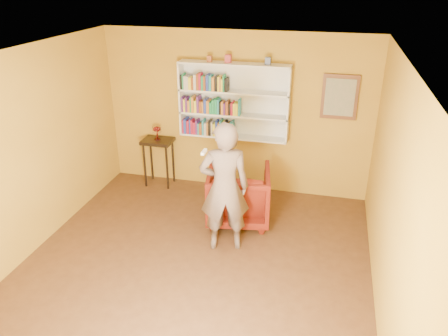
{
  "coord_description": "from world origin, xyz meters",
  "views": [
    {
      "loc": [
        1.51,
        -4.34,
        3.55
      ],
      "look_at": [
        0.24,
        0.75,
        1.15
      ],
      "focal_mm": 35.0,
      "sensor_mm": 36.0,
      "label": 1
    }
  ],
  "objects_px": {
    "bookshelf": "(235,101)",
    "person": "(225,188)",
    "console_table": "(158,147)",
    "armchair": "(239,195)",
    "ruby_lustre": "(157,130)"
  },
  "relations": [
    {
      "from": "bookshelf",
      "to": "person",
      "type": "distance_m",
      "value": 1.92
    },
    {
      "from": "console_table",
      "to": "person",
      "type": "bearing_deg",
      "value": -45.24
    },
    {
      "from": "console_table",
      "to": "armchair",
      "type": "relative_size",
      "value": 0.9
    },
    {
      "from": "bookshelf",
      "to": "person",
      "type": "relative_size",
      "value": 0.98
    },
    {
      "from": "bookshelf",
      "to": "console_table",
      "type": "relative_size",
      "value": 2.11
    },
    {
      "from": "ruby_lustre",
      "to": "armchair",
      "type": "xyz_separation_m",
      "value": [
        1.64,
        -0.87,
        -0.59
      ]
    },
    {
      "from": "armchair",
      "to": "person",
      "type": "distance_m",
      "value": 0.89
    },
    {
      "from": "bookshelf",
      "to": "armchair",
      "type": "distance_m",
      "value": 1.59
    },
    {
      "from": "person",
      "to": "bookshelf",
      "type": "bearing_deg",
      "value": -97.47
    },
    {
      "from": "console_table",
      "to": "armchair",
      "type": "distance_m",
      "value": 1.87
    },
    {
      "from": "console_table",
      "to": "ruby_lustre",
      "type": "bearing_deg",
      "value": 126.87
    },
    {
      "from": "ruby_lustre",
      "to": "person",
      "type": "height_order",
      "value": "person"
    },
    {
      "from": "bookshelf",
      "to": "ruby_lustre",
      "type": "height_order",
      "value": "bookshelf"
    },
    {
      "from": "bookshelf",
      "to": "console_table",
      "type": "height_order",
      "value": "bookshelf"
    },
    {
      "from": "console_table",
      "to": "person",
      "type": "distance_m",
      "value": 2.28
    }
  ]
}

